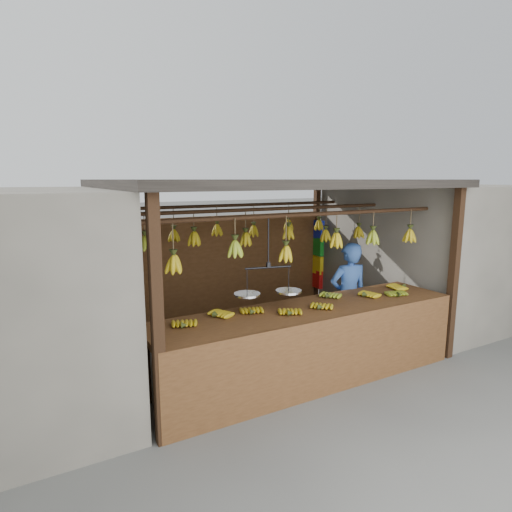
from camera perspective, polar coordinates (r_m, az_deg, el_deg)
ground at (r=6.34m, az=1.35°, el=-12.07°), size 80.00×80.00×0.00m
stall at (r=6.17m, az=-0.13°, el=6.19°), size 4.30×3.30×2.40m
neighbor_right at (r=8.40m, az=23.05°, el=0.80°), size 3.00×3.00×2.30m
counter at (r=5.09m, az=7.92°, el=-9.20°), size 3.90×0.89×0.96m
hanging_bananas at (r=5.92m, az=1.48°, el=2.60°), size 3.60×2.23×0.39m
balance_scale at (r=4.88m, az=1.63°, el=-4.45°), size 0.77×0.40×0.89m
vendor at (r=6.19m, az=12.19°, el=-5.32°), size 0.62×0.47×1.54m
bag_bundles at (r=8.20m, az=8.27°, el=0.13°), size 0.08×0.26×1.30m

